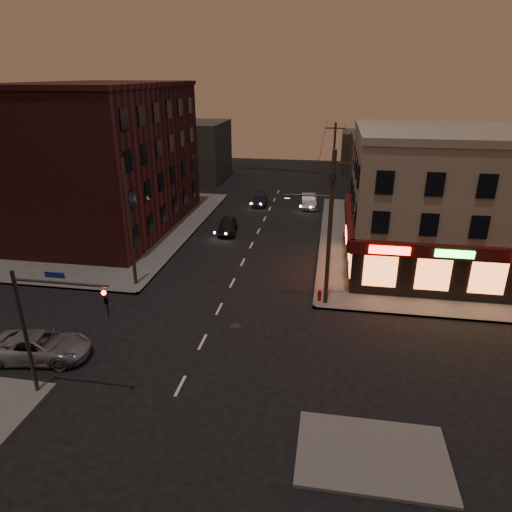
% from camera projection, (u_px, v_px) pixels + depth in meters
% --- Properties ---
extents(ground, '(120.00, 120.00, 0.00)m').
position_uv_depth(ground, '(202.00, 342.00, 26.05)').
color(ground, black).
rests_on(ground, ground).
extents(sidewalk_ne, '(24.00, 28.00, 0.15)m').
position_uv_depth(sidewalk_ne, '(456.00, 245.00, 40.66)').
color(sidewalk_ne, '#514F4C').
rests_on(sidewalk_ne, ground).
extents(sidewalk_nw, '(24.00, 28.00, 0.15)m').
position_uv_depth(sidewalk_nw, '(82.00, 224.00, 46.17)').
color(sidewalk_nw, '#514F4C').
rests_on(sidewalk_nw, ground).
extents(pizza_building, '(15.85, 12.85, 10.50)m').
position_uv_depth(pizza_building, '(456.00, 202.00, 33.91)').
color(pizza_building, gray).
rests_on(pizza_building, sidewalk_ne).
extents(brick_apartment, '(12.00, 20.00, 13.00)m').
position_uv_depth(brick_apartment, '(106.00, 160.00, 43.19)').
color(brick_apartment, '#411814').
rests_on(brick_apartment, sidewalk_nw).
extents(bg_building_ne_a, '(10.00, 12.00, 7.00)m').
position_uv_depth(bg_building_ne_a, '(391.00, 165.00, 57.38)').
color(bg_building_ne_a, '#3F3D3A').
rests_on(bg_building_ne_a, ground).
extents(bg_building_nw, '(9.00, 10.00, 8.00)m').
position_uv_depth(bg_building_nw, '(193.00, 151.00, 65.00)').
color(bg_building_nw, '#3F3D3A').
rests_on(bg_building_nw, ground).
extents(bg_building_ne_b, '(8.00, 8.00, 6.00)m').
position_uv_depth(bg_building_ne_b, '(368.00, 151.00, 70.69)').
color(bg_building_ne_b, '#3F3D3A').
rests_on(bg_building_ne_b, ground).
extents(utility_pole_main, '(4.20, 0.44, 10.00)m').
position_uv_depth(utility_pole_main, '(328.00, 221.00, 28.19)').
color(utility_pole_main, '#382619').
rests_on(utility_pole_main, sidewalk_ne).
extents(utility_pole_far, '(0.26, 0.26, 9.00)m').
position_uv_depth(utility_pole_far, '(333.00, 163.00, 52.57)').
color(utility_pole_far, '#382619').
rests_on(utility_pole_far, sidewalk_ne).
extents(utility_pole_west, '(0.24, 0.24, 9.00)m').
position_uv_depth(utility_pole_west, '(130.00, 224.00, 31.31)').
color(utility_pole_west, '#382619').
rests_on(utility_pole_west, sidewalk_nw).
extents(traffic_signal, '(4.49, 0.32, 6.47)m').
position_uv_depth(traffic_signal, '(43.00, 319.00, 20.23)').
color(traffic_signal, '#333538').
rests_on(traffic_signal, ground).
extents(suv_cross, '(5.58, 3.10, 1.48)m').
position_uv_depth(suv_cross, '(39.00, 346.00, 24.31)').
color(suv_cross, gray).
rests_on(suv_cross, ground).
extents(sedan_near, '(2.20, 4.37, 1.43)m').
position_uv_depth(sedan_near, '(228.00, 226.00, 43.62)').
color(sedan_near, black).
rests_on(sedan_near, ground).
extents(sedan_mid, '(2.04, 4.73, 1.51)m').
position_uv_depth(sedan_mid, '(309.00, 201.00, 52.10)').
color(sedan_mid, slate).
rests_on(sedan_mid, ground).
extents(sedan_far, '(1.95, 4.14, 1.17)m').
position_uv_depth(sedan_far, '(260.00, 200.00, 53.02)').
color(sedan_far, '#191831').
rests_on(sedan_far, ground).
extents(fire_hydrant, '(0.36, 0.36, 0.79)m').
position_uv_depth(fire_hydrant, '(320.00, 295.00, 30.35)').
color(fire_hydrant, maroon).
rests_on(fire_hydrant, sidewalk_ne).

